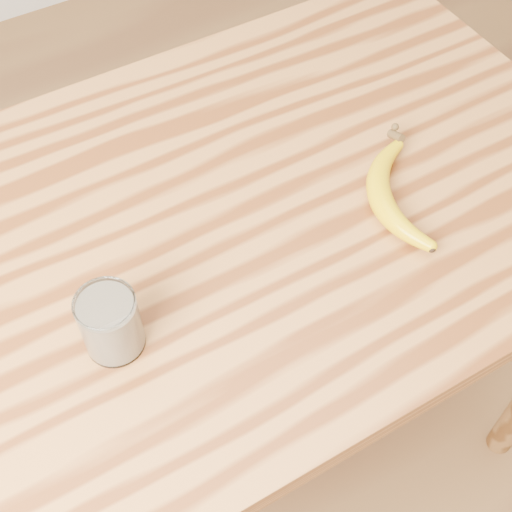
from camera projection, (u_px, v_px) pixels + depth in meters
table at (243, 257)px, 1.20m from camera, size 1.20×0.80×0.90m
smoothie_glass at (110, 323)px, 0.92m from camera, size 0.08×0.08×0.10m
banana at (379, 196)px, 1.08m from camera, size 0.23×0.33×0.04m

